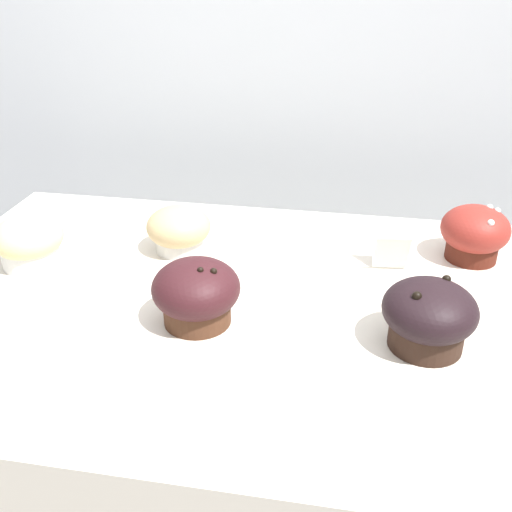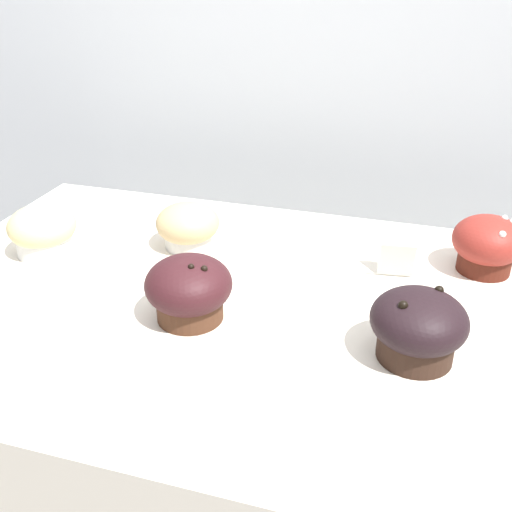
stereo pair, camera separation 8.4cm
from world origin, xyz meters
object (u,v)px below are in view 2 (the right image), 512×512
muffin_back_right (188,226)px  muffin_front_right (189,289)px  muffin_front_center (418,326)px  muffin_back_left (43,230)px  muffin_front_left (487,244)px

muffin_back_right → muffin_front_right: size_ratio=0.90×
muffin_front_center → muffin_front_right: (-0.28, 0.00, -0.00)m
muffin_back_left → muffin_back_right: size_ratio=1.03×
muffin_back_right → muffin_front_left: (0.45, 0.05, 0.01)m
muffin_back_left → muffin_back_right: 0.22m
muffin_front_center → muffin_front_left: (0.09, 0.24, -0.00)m
muffin_back_right → muffin_front_right: 0.21m
muffin_back_left → muffin_front_left: muffin_front_left is taller
muffin_front_center → muffin_front_right: size_ratio=1.00×
muffin_front_center → muffin_back_right: muffin_front_center is taller
muffin_back_right → muffin_front_right: muffin_front_right is taller
muffin_back_left → muffin_back_right: (0.21, 0.08, -0.00)m
muffin_back_left → muffin_back_right: muffin_back_left is taller
muffin_front_right → muffin_back_right: bearing=112.8°
muffin_back_left → muffin_front_left: 0.67m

